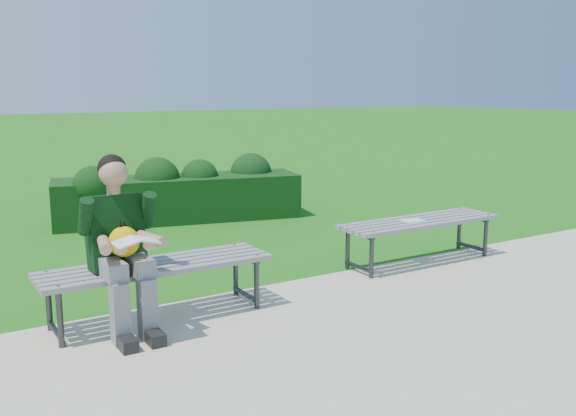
% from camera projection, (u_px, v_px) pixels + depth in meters
% --- Properties ---
extents(ground, '(80.00, 80.00, 0.00)m').
position_uv_depth(ground, '(292.00, 283.00, 6.05)').
color(ground, '#31741E').
rests_on(ground, ground).
extents(walkway, '(30.00, 3.50, 0.02)m').
position_uv_depth(walkway, '(421.00, 345.00, 4.58)').
color(walkway, '#ACA292').
rests_on(walkway, ground).
extents(hedge, '(3.40, 1.54, 0.88)m').
position_uv_depth(hedge, '(180.00, 192.00, 8.83)').
color(hedge, '#133814').
rests_on(hedge, ground).
extents(bench_left, '(1.80, 0.50, 0.46)m').
position_uv_depth(bench_left, '(157.00, 270.00, 4.99)').
color(bench_left, slate).
rests_on(bench_left, walkway).
extents(bench_right, '(1.80, 0.50, 0.46)m').
position_uv_depth(bench_right, '(420.00, 225.00, 6.61)').
color(bench_right, slate).
rests_on(bench_right, walkway).
extents(seated_boy, '(0.56, 0.76, 1.31)m').
position_uv_depth(seated_boy, '(120.00, 240.00, 4.70)').
color(seated_boy, slate).
rests_on(seated_boy, walkway).
extents(paper_sheet, '(0.25, 0.20, 0.01)m').
position_uv_depth(paper_sheet, '(413.00, 220.00, 6.55)').
color(paper_sheet, white).
rests_on(paper_sheet, bench_right).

